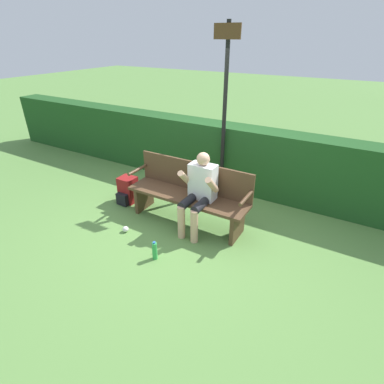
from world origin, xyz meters
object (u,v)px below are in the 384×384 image
object	(u,v)px
park_bench	(189,193)
backpack	(128,191)
signpost	(225,105)
person_seated	(199,189)
water_bottle	(155,251)

from	to	relation	value
park_bench	backpack	size ratio (longest dim) A/B	4.17
signpost	park_bench	bearing A→B (deg)	-90.37
person_seated	backpack	distance (m)	1.58
signpost	water_bottle	bearing A→B (deg)	-87.90
person_seated	signpost	size ratio (longest dim) A/B	0.42
park_bench	water_bottle	size ratio (longest dim) A/B	7.11
water_bottle	person_seated	bearing A→B (deg)	80.31
park_bench	backpack	bearing A→B (deg)	-178.32
person_seated	park_bench	bearing A→B (deg)	151.62
park_bench	water_bottle	world-z (taller)	park_bench
park_bench	water_bottle	xyz separation A→B (m)	(0.09, -1.06, -0.37)
park_bench	backpack	distance (m)	1.29
backpack	signpost	world-z (taller)	signpost
person_seated	water_bottle	xyz separation A→B (m)	(-0.16, -0.93, -0.55)
park_bench	person_seated	size ratio (longest dim) A/B	1.61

